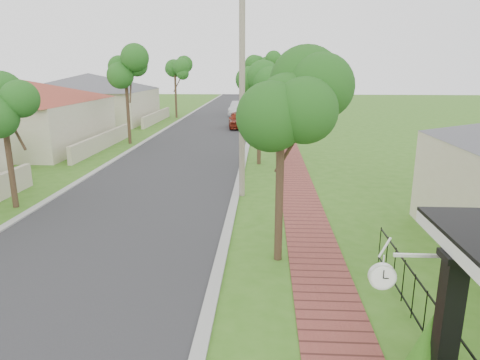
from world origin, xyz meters
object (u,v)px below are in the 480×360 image
(porch_post, at_px, (446,339))
(parked_car_red, at_px, (238,120))
(parked_car_white, at_px, (239,109))
(station_clock, at_px, (385,275))
(near_tree, at_px, (281,106))
(utility_pole, at_px, (242,81))

(porch_post, relative_size, parked_car_red, 0.60)
(parked_car_white, bearing_deg, station_clock, -77.53)
(near_tree, relative_size, station_clock, 4.89)
(parked_car_white, distance_m, utility_pole, 30.29)
(porch_post, height_order, parked_car_white, porch_post)
(parked_car_red, relative_size, utility_pole, 0.46)
(porch_post, distance_m, parked_car_white, 41.37)
(parked_car_red, bearing_deg, porch_post, -86.64)
(station_clock, bearing_deg, near_tree, 107.81)
(parked_car_white, height_order, near_tree, near_tree)
(parked_car_white, relative_size, station_clock, 4.43)
(porch_post, relative_size, near_tree, 0.49)
(parked_car_red, height_order, parked_car_white, parked_car_white)
(parked_car_red, bearing_deg, parked_car_white, 87.22)
(porch_post, bearing_deg, near_tree, 115.03)
(utility_pole, bearing_deg, near_tree, -77.71)
(near_tree, bearing_deg, utility_pole, 102.29)
(parked_car_red, xyz_separation_m, near_tree, (2.69, -26.23, 3.42))
(parked_car_red, bearing_deg, near_tree, -89.95)
(porch_post, distance_m, station_clock, 1.26)
(parked_car_white, xyz_separation_m, near_tree, (3.20, -35.96, 3.35))
(parked_car_red, bearing_deg, utility_pole, -91.88)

